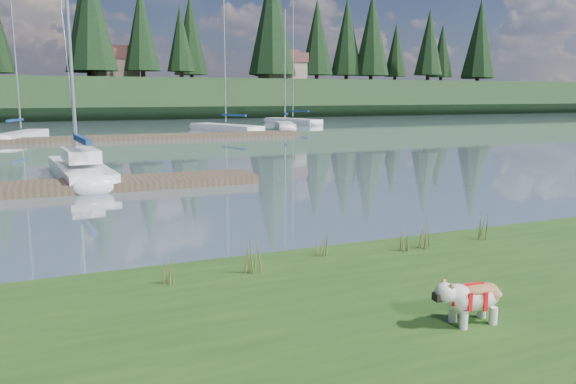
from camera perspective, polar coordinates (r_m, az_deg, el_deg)
name	(u,v)px	position (r m, az deg, el deg)	size (l,w,h in m)	color
ground	(94,141)	(40.73, -19.12, 4.93)	(200.00, 200.00, 0.00)	slate
ridge	(69,99)	(83.56, -21.34, 8.78)	(200.00, 20.00, 5.00)	#1C3118
bulldog	(472,296)	(7.30, 18.19, -9.99)	(0.94, 0.44, 0.56)	silver
sailboat_main	(78,166)	(22.90, -20.58, 2.47)	(2.21, 7.98, 11.43)	white
dock_near	(10,190)	(19.78, -26.36, 0.20)	(16.00, 2.00, 0.30)	#4C3D2C
dock_far	(124,138)	(40.90, -16.32, 5.31)	(26.00, 2.20, 0.30)	#4C3D2C
sailboat_bg_1	(25,134)	(44.24, -25.14, 5.32)	(3.79, 7.56, 11.23)	white
sailboat_bg_3	(220,127)	(49.80, -6.88, 6.58)	(4.89, 9.45, 13.62)	white
sailboat_bg_4	(284,125)	(52.57, -0.36, 6.82)	(3.57, 7.31, 10.74)	white
sailboat_bg_5	(288,121)	(61.66, 0.05, 7.26)	(4.02, 8.97, 12.52)	white
weed_0	(252,254)	(8.89, -3.71, -6.28)	(0.17, 0.14, 0.72)	#475B23
weed_1	(323,246)	(9.80, 3.54, -5.46)	(0.17, 0.14, 0.43)	#475B23
weed_2	(426,234)	(10.57, 13.88, -4.18)	(0.17, 0.14, 0.61)	#475B23
weed_3	(168,271)	(8.58, -12.08, -7.88)	(0.17, 0.14, 0.45)	#475B23
weed_4	(402,241)	(10.30, 11.47, -4.88)	(0.17, 0.14, 0.44)	#475B23
weed_5	(481,226)	(11.47, 18.97, -3.30)	(0.17, 0.14, 0.63)	#475B23
mud_lip	(232,274)	(9.81, -5.73, -8.30)	(60.00, 0.50, 0.14)	#33281C
conifer_4	(91,14)	(77.38, -19.36, 16.74)	(6.16, 6.16, 15.10)	#382619
conifer_5	(181,39)	(82.80, -10.86, 15.04)	(3.96, 3.96, 10.35)	#382619
conifer_6	(272,18)	(85.01, -1.64, 17.21)	(7.04, 7.04, 17.00)	#382619
conifer_7	(347,37)	(93.42, 5.99, 15.39)	(5.28, 5.28, 13.20)	#382619
conifer_8	(429,42)	(97.01, 14.14, 14.54)	(4.62, 4.62, 11.77)	#382619
conifer_9	(480,38)	(107.61, 18.90, 14.55)	(5.94, 5.94, 14.62)	#382619
house_1	(114,63)	(82.09, -17.23, 12.37)	(6.30, 5.30, 4.65)	gray
house_2	(282,66)	(86.09, -0.59, 12.66)	(6.30, 5.30, 4.65)	gray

